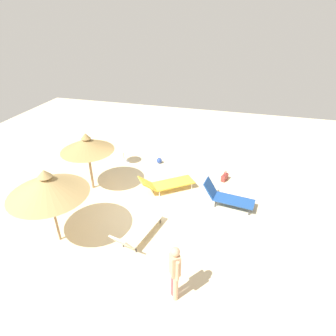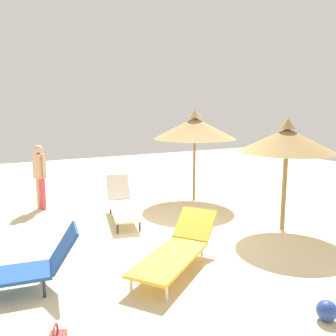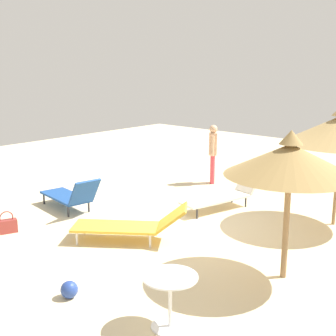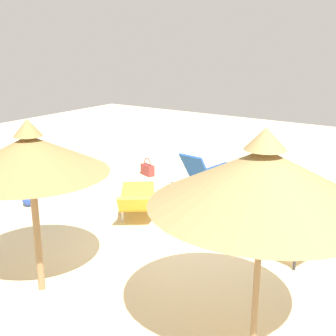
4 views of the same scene
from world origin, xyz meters
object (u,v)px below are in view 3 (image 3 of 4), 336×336
lounge_chair_far_left (71,195)px  beach_ball (69,290)px  lounge_chair_front (132,224)px  parasol_umbrella_back (290,160)px  handbag (7,226)px  side_table_round (170,292)px  lounge_chair_near_right (225,194)px  person_standing_center (213,151)px

lounge_chair_far_left → beach_ball: (2.51, 3.35, -0.25)m
lounge_chair_front → beach_ball: size_ratio=8.35×
lounge_chair_front → lounge_chair_far_left: (-0.35, -2.41, 0.04)m
parasol_umbrella_back → lounge_chair_front: bearing=-78.8°
handbag → beach_ball: handbag is taller
parasol_umbrella_back → side_table_round: 2.76m
side_table_round → lounge_chair_near_right: bearing=-152.5°
lounge_chair_front → handbag: lounge_chair_front is taller
lounge_chair_front → person_standing_center: (-4.62, -1.50, 0.61)m
lounge_chair_far_left → handbag: bearing=6.6°
lounge_chair_front → side_table_round: lounge_chair_front is taller
lounge_chair_far_left → beach_ball: size_ratio=7.41×
lounge_chair_front → beach_ball: lounge_chair_front is taller
lounge_chair_near_right → beach_ball: (5.12, 0.82, -0.21)m
parasol_umbrella_back → side_table_round: bearing=-9.5°
person_standing_center → handbag: bearing=-6.8°
lounge_chair_far_left → handbag: (1.75, 0.20, -0.22)m
lounge_chair_front → lounge_chair_far_left: bearing=-98.3°
lounge_chair_near_right → beach_ball: size_ratio=8.62×
parasol_umbrella_back → lounge_chair_near_right: bearing=-130.0°
side_table_round → beach_ball: (0.42, -1.62, -0.37)m
lounge_chair_near_right → beach_ball: 5.19m
lounge_chair_near_right → lounge_chair_front: bearing=-2.3°
lounge_chair_near_right → side_table_round: bearing=27.5°
lounge_chair_near_right → lounge_chair_far_left: bearing=-44.2°
lounge_chair_far_left → side_table_round: bearing=67.2°
handbag → beach_ball: (0.76, 3.15, -0.02)m
lounge_chair_far_left → person_standing_center: person_standing_center is taller
lounge_chair_far_left → lounge_chair_near_right: lounge_chair_far_left is taller
beach_ball → person_standing_center: bearing=-160.2°
lounge_chair_far_left → side_table_round: lounge_chair_far_left is taller
parasol_umbrella_back → beach_ball: 3.86m
lounge_chair_front → lounge_chair_near_right: bearing=177.7°
parasol_umbrella_back → beach_ball: (2.74, -2.01, -1.81)m
lounge_chair_front → person_standing_center: size_ratio=1.30×
person_standing_center → handbag: size_ratio=3.63×
lounge_chair_front → lounge_chair_far_left: size_ratio=1.13×
lounge_chair_front → person_standing_center: person_standing_center is taller
parasol_umbrella_back → lounge_chair_front: size_ratio=1.10×
lounge_chair_far_left → beach_ball: lounge_chair_far_left is taller
lounge_chair_near_right → handbag: size_ratio=4.87×
lounge_chair_near_right → person_standing_center: (-1.66, -1.62, 0.61)m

